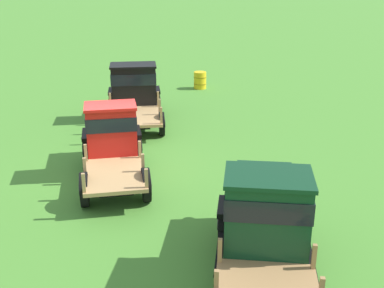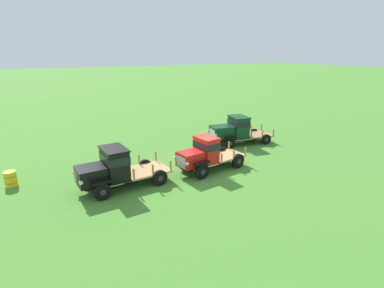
% 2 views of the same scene
% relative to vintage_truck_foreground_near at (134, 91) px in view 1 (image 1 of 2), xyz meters
% --- Properties ---
extents(ground_plane, '(240.00, 240.00, 0.00)m').
position_rel_vintage_truck_foreground_near_xyz_m(ground_plane, '(5.12, -0.04, -1.12)').
color(ground_plane, '#47842D').
extents(vintage_truck_foreground_near, '(4.95, 2.44, 2.17)m').
position_rel_vintage_truck_foreground_near_xyz_m(vintage_truck_foreground_near, '(0.00, 0.00, 0.00)').
color(vintage_truck_foreground_near, black).
rests_on(vintage_truck_foreground_near, ground).
extents(vintage_truck_second_in_line, '(4.65, 2.32, 2.10)m').
position_rel_vintage_truck_foreground_near_xyz_m(vintage_truck_second_in_line, '(5.28, -0.15, -0.06)').
color(vintage_truck_second_in_line, black).
rests_on(vintage_truck_second_in_line, ground).
extents(vintage_truck_midrow_center, '(5.08, 2.44, 2.13)m').
position_rel_vintage_truck_foreground_near_xyz_m(vintage_truck_midrow_center, '(9.97, 3.49, -0.01)').
color(vintage_truck_midrow_center, black).
rests_on(vintage_truck_midrow_center, ground).
extents(oil_drum_beside_row, '(0.63, 0.63, 0.82)m').
position_rel_vintage_truck_foreground_near_xyz_m(oil_drum_beside_row, '(-4.76, 2.75, -0.71)').
color(oil_drum_beside_row, gold).
rests_on(oil_drum_beside_row, ground).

